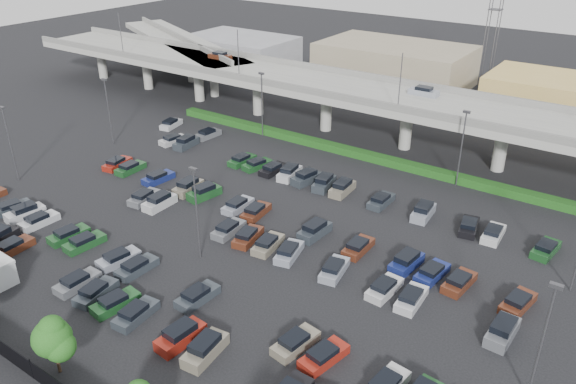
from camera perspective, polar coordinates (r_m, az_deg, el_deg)
The scene contains 10 objects.
ground at distance 64.93m, azimuth -4.09°, elevation -3.44°, with size 280.00×280.00×0.00m, color black.
overpass at distance 87.32m, azimuth 9.00°, elevation 9.39°, with size 150.00×13.00×15.80m.
on_ramp at distance 125.83m, azimuth -10.84°, elevation 14.53°, with size 50.93×30.13×8.80m.
hedge at distance 83.50m, azimuth 6.63°, elevation 4.03°, with size 66.00×1.60×1.10m, color #174113.
fence at distance 50.19m, azimuth -25.24°, elevation -15.54°, with size 70.00×0.10×2.00m.
tree_row at distance 48.51m, azimuth -23.89°, elevation -12.82°, with size 65.07×3.66×5.94m.
parked_cars at distance 62.59m, azimuth -5.79°, elevation -4.12°, with size 63.13×41.68×1.67m.
light_poles at distance 65.85m, azimuth -6.00°, elevation 3.03°, with size 66.90×48.38×10.30m.
distant_buildings at distance 111.51m, azimuth 21.79°, elevation 9.90°, with size 138.00×24.00×9.00m.
comm_tower at distance 122.73m, azimuth 20.39°, elevation 17.27°, with size 2.40×2.40×30.00m.
Camera 1 is at (35.68, -43.34, 32.63)m, focal length 35.00 mm.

